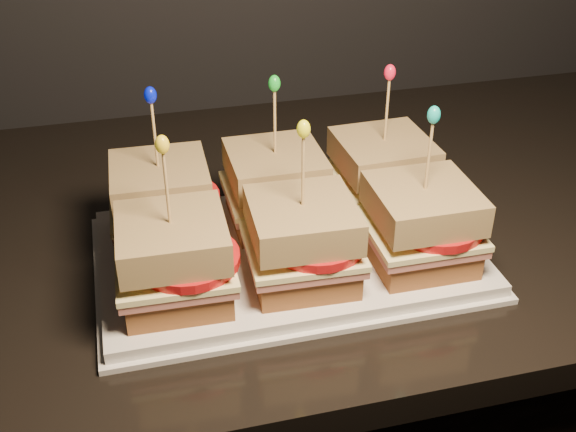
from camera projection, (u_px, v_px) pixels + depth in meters
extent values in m
cube|color=black|center=(224.00, 227.00, 0.83)|extent=(2.46, 0.63, 0.03)
cube|color=white|center=(288.00, 254.00, 0.74)|extent=(0.38, 0.23, 0.02)
cube|color=white|center=(288.00, 258.00, 0.75)|extent=(0.39, 0.25, 0.01)
cube|color=brown|center=(164.00, 224.00, 0.75)|extent=(0.10, 0.10, 0.03)
cube|color=#B1655C|center=(163.00, 210.00, 0.74)|extent=(0.11, 0.10, 0.01)
cube|color=#FFF6A5|center=(162.00, 204.00, 0.74)|extent=(0.11, 0.10, 0.01)
cylinder|color=red|center=(174.00, 199.00, 0.73)|extent=(0.09, 0.09, 0.01)
cube|color=#50300F|center=(160.00, 180.00, 0.72)|extent=(0.10, 0.10, 0.03)
cylinder|color=tan|center=(155.00, 139.00, 0.70)|extent=(0.00, 0.00, 0.09)
ellipsoid|color=#0612DD|center=(150.00, 95.00, 0.67)|extent=(0.01, 0.01, 0.02)
cube|color=brown|center=(276.00, 209.00, 0.78)|extent=(0.09, 0.09, 0.03)
cube|color=#B1655C|center=(276.00, 196.00, 0.77)|extent=(0.10, 0.10, 0.01)
cube|color=#FFF6A5|center=(276.00, 190.00, 0.76)|extent=(0.11, 0.10, 0.01)
cylinder|color=red|center=(288.00, 185.00, 0.76)|extent=(0.09, 0.09, 0.01)
cube|color=#50300F|center=(275.00, 166.00, 0.75)|extent=(0.10, 0.10, 0.03)
cylinder|color=tan|center=(275.00, 126.00, 0.72)|extent=(0.00, 0.00, 0.09)
ellipsoid|color=green|center=(274.00, 83.00, 0.70)|extent=(0.01, 0.01, 0.02)
cube|color=brown|center=(380.00, 195.00, 0.80)|extent=(0.10, 0.10, 0.03)
cube|color=#B1655C|center=(381.00, 182.00, 0.79)|extent=(0.11, 0.10, 0.01)
cube|color=#FFF6A5|center=(382.00, 177.00, 0.79)|extent=(0.11, 0.10, 0.01)
cylinder|color=red|center=(395.00, 172.00, 0.78)|extent=(0.09, 0.09, 0.01)
cube|color=#50300F|center=(384.00, 153.00, 0.77)|extent=(0.10, 0.10, 0.03)
cylinder|color=tan|center=(387.00, 114.00, 0.75)|extent=(0.00, 0.00, 0.09)
ellipsoid|color=red|center=(390.00, 72.00, 0.72)|extent=(0.01, 0.01, 0.02)
cube|color=brown|center=(177.00, 285.00, 0.66)|extent=(0.10, 0.10, 0.03)
cube|color=#B1655C|center=(175.00, 270.00, 0.65)|extent=(0.11, 0.10, 0.01)
cube|color=#FFF6A5|center=(174.00, 264.00, 0.65)|extent=(0.11, 0.10, 0.01)
cylinder|color=red|center=(188.00, 259.00, 0.64)|extent=(0.09, 0.09, 0.01)
cube|color=#50300F|center=(172.00, 238.00, 0.64)|extent=(0.10, 0.10, 0.03)
cylinder|color=tan|center=(167.00, 192.00, 0.61)|extent=(0.00, 0.00, 0.09)
ellipsoid|color=yellow|center=(162.00, 145.00, 0.59)|extent=(0.01, 0.01, 0.02)
cube|color=brown|center=(302.00, 266.00, 0.69)|extent=(0.10, 0.10, 0.03)
cube|color=#B1655C|center=(302.00, 251.00, 0.68)|extent=(0.11, 0.10, 0.01)
cube|color=#FFF6A5|center=(302.00, 245.00, 0.68)|extent=(0.11, 0.11, 0.01)
cylinder|color=red|center=(316.00, 240.00, 0.67)|extent=(0.09, 0.09, 0.01)
cube|color=#50300F|center=(302.00, 220.00, 0.66)|extent=(0.10, 0.10, 0.03)
cylinder|color=tan|center=(303.00, 176.00, 0.64)|extent=(0.00, 0.00, 0.09)
ellipsoid|color=yellow|center=(304.00, 129.00, 0.61)|extent=(0.01, 0.01, 0.02)
cube|color=brown|center=(418.00, 249.00, 0.71)|extent=(0.09, 0.09, 0.03)
cube|color=#B1655C|center=(420.00, 234.00, 0.70)|extent=(0.10, 0.10, 0.01)
cube|color=#FFF6A5|center=(421.00, 228.00, 0.70)|extent=(0.11, 0.10, 0.01)
cylinder|color=red|center=(435.00, 223.00, 0.69)|extent=(0.09, 0.09, 0.01)
cube|color=#50300F|center=(424.00, 203.00, 0.69)|extent=(0.10, 0.10, 0.03)
cylinder|color=tan|center=(429.00, 160.00, 0.66)|extent=(0.00, 0.00, 0.09)
ellipsoid|color=#12B5A8|center=(434.00, 115.00, 0.64)|extent=(0.01, 0.01, 0.02)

